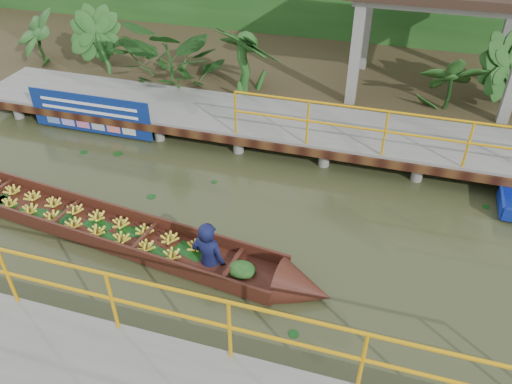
# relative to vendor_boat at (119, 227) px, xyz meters

# --- Properties ---
(ground) EXTENTS (80.00, 80.00, 0.00)m
(ground) POSITION_rel_vendor_boat_xyz_m (2.13, 0.78, -0.25)
(ground) COLOR #2C3219
(ground) RESTS_ON ground
(land_strip) EXTENTS (30.00, 8.00, 0.45)m
(land_strip) POSITION_rel_vendor_boat_xyz_m (2.13, 8.28, -0.03)
(land_strip) COLOR #362E1B
(land_strip) RESTS_ON ground
(far_dock) EXTENTS (16.00, 2.06, 1.66)m
(far_dock) POSITION_rel_vendor_boat_xyz_m (2.15, 4.21, 0.22)
(far_dock) COLOR slate
(far_dock) RESTS_ON ground
(vendor_boat) EXTENTS (8.75, 1.87, 2.07)m
(vendor_boat) POSITION_rel_vendor_boat_xyz_m (0.00, 0.00, 0.00)
(vendor_boat) COLOR #39190F
(vendor_boat) RESTS_ON ground
(blue_banner) EXTENTS (3.18, 0.04, 0.99)m
(blue_banner) POSITION_rel_vendor_boat_xyz_m (-2.53, 3.26, 0.30)
(blue_banner) COLOR navy
(blue_banner) RESTS_ON ground
(tropical_plants) EXTENTS (14.39, 1.39, 1.74)m
(tropical_plants) POSITION_rel_vendor_boat_xyz_m (0.38, 6.08, 1.06)
(tropical_plants) COLOR #1B4415
(tropical_plants) RESTS_ON ground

